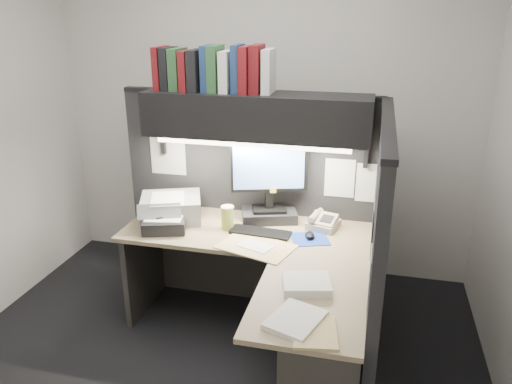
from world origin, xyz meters
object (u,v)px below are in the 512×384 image
(telephone, at_px, (323,223))
(monitor, at_px, (269,190))
(desk, at_px, (275,317))
(overhead_shelf, at_px, (256,115))
(keyboard, at_px, (260,232))
(coffee_cup, at_px, (227,218))
(printer, at_px, (171,208))
(notebook_stack, at_px, (165,224))

(telephone, bearing_deg, monitor, -171.05)
(desk, distance_m, overhead_shelf, 1.33)
(overhead_shelf, relative_size, keyboard, 3.74)
(coffee_cup, distance_m, printer, 0.46)
(telephone, bearing_deg, desk, -89.60)
(monitor, bearing_deg, keyboard, -109.35)
(notebook_stack, bearing_deg, overhead_shelf, 28.70)
(notebook_stack, bearing_deg, coffee_cup, 15.73)
(desk, relative_size, monitor, 2.91)
(desk, relative_size, coffee_cup, 10.71)
(notebook_stack, bearing_deg, keyboard, 7.78)
(monitor, distance_m, telephone, 0.45)
(telephone, xyz_separation_m, coffee_cup, (-0.65, -0.17, 0.04))
(monitor, xyz_separation_m, coffee_cup, (-0.25, -0.22, -0.15))
(telephone, bearing_deg, coffee_cup, -149.86)
(keyboard, bearing_deg, notebook_stack, -167.77)
(keyboard, height_order, telephone, telephone)
(printer, bearing_deg, keyboard, -29.41)
(printer, bearing_deg, overhead_shelf, -9.60)
(printer, xyz_separation_m, notebook_stack, (0.03, -0.19, -0.04))
(telephone, bearing_deg, keyboard, -138.48)
(desk, relative_size, telephone, 8.33)
(overhead_shelf, height_order, printer, overhead_shelf)
(desk, xyz_separation_m, monitor, (-0.21, 0.77, 0.52))
(desk, xyz_separation_m, overhead_shelf, (-0.30, 0.75, 1.06))
(monitor, distance_m, printer, 0.73)
(desk, height_order, telephone, telephone)
(desk, distance_m, keyboard, 0.64)
(coffee_cup, relative_size, printer, 0.37)
(telephone, relative_size, coffee_cup, 1.29)
(telephone, height_order, printer, printer)
(telephone, distance_m, notebook_stack, 1.11)
(telephone, relative_size, notebook_stack, 0.70)
(monitor, height_order, notebook_stack, monitor)
(telephone, bearing_deg, overhead_shelf, -167.55)
(monitor, relative_size, coffee_cup, 3.68)
(notebook_stack, bearing_deg, monitor, 26.65)
(overhead_shelf, bearing_deg, printer, -168.58)
(keyboard, xyz_separation_m, printer, (-0.69, 0.10, 0.07))
(desk, bearing_deg, notebook_stack, 153.48)
(monitor, xyz_separation_m, printer, (-0.70, -0.14, -0.15))
(desk, height_order, monitor, monitor)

